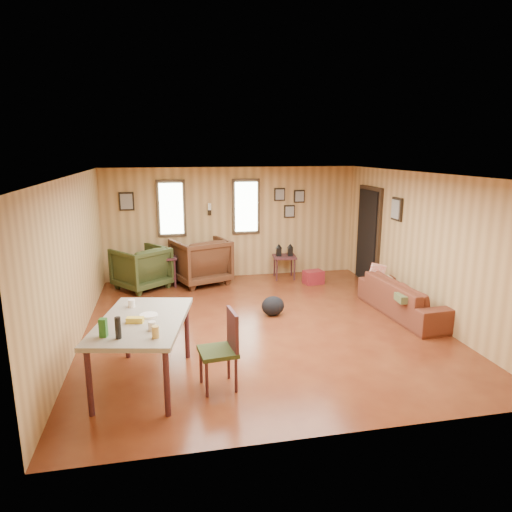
# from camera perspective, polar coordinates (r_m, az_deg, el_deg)

# --- Properties ---
(room) EXTENTS (5.54, 6.04, 2.44)m
(room) POSITION_cam_1_polar(r_m,az_deg,el_deg) (7.39, 1.48, 1.01)
(room) COLOR brown
(room) RESTS_ON ground
(sofa) EXTENTS (0.72, 2.08, 0.80)m
(sofa) POSITION_cam_1_polar(r_m,az_deg,el_deg) (8.18, 18.46, -4.31)
(sofa) COLOR #612C1B
(sofa) RESTS_ON ground
(recliner_brown) EXTENTS (1.30, 1.26, 1.06)m
(recliner_brown) POSITION_cam_1_polar(r_m,az_deg,el_deg) (9.62, -6.93, -0.34)
(recliner_brown) COLOR #492715
(recliner_brown) RESTS_ON ground
(recliner_green) EXTENTS (1.26, 1.25, 0.95)m
(recliner_green) POSITION_cam_1_polar(r_m,az_deg,el_deg) (9.49, -14.16, -1.19)
(recliner_green) COLOR #323C1B
(recliner_green) RESTS_ON ground
(end_table) EXTENTS (0.63, 0.57, 0.77)m
(end_table) POSITION_cam_1_polar(r_m,az_deg,el_deg) (9.61, -11.72, -1.15)
(end_table) COLOR #482024
(end_table) RESTS_ON ground
(side_table) EXTENTS (0.53, 0.53, 0.77)m
(side_table) POSITION_cam_1_polar(r_m,az_deg,el_deg) (9.95, 3.57, 0.16)
(side_table) COLOR #482024
(side_table) RESTS_ON ground
(cooler) EXTENTS (0.43, 0.34, 0.28)m
(cooler) POSITION_cam_1_polar(r_m,az_deg,el_deg) (9.68, 7.18, -2.64)
(cooler) COLOR maroon
(cooler) RESTS_ON ground
(backpack) EXTENTS (0.47, 0.41, 0.34)m
(backpack) POSITION_cam_1_polar(r_m,az_deg,el_deg) (7.80, 2.13, -6.25)
(backpack) COLOR black
(backpack) RESTS_ON ground
(sofa_pillows) EXTENTS (0.48, 1.55, 0.32)m
(sofa_pillows) POSITION_cam_1_polar(r_m,az_deg,el_deg) (8.15, 16.75, -3.57)
(sofa_pillows) COLOR #505831
(sofa_pillows) RESTS_ON sofa
(dining_table) EXTENTS (1.27, 1.77, 1.05)m
(dining_table) POSITION_cam_1_polar(r_m,az_deg,el_deg) (5.58, -14.08, -8.42)
(dining_table) COLOR gray
(dining_table) RESTS_ON ground
(dining_chair) EXTENTS (0.47, 0.47, 0.94)m
(dining_chair) POSITION_cam_1_polar(r_m,az_deg,el_deg) (5.45, -4.05, -11.06)
(dining_chair) COLOR #323C1B
(dining_chair) RESTS_ON ground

